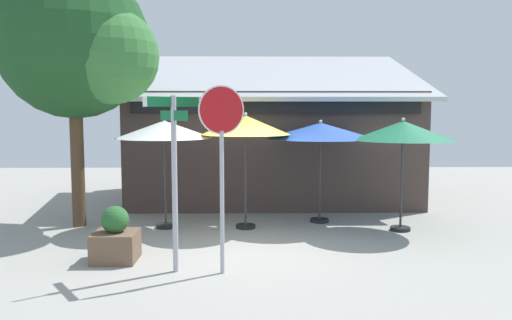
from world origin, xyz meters
TOP-DOWN VIEW (x-y plane):
  - ground_plane at (0.00, 0.00)m, footprint 28.00×28.00m
  - cafe_building at (0.78, 5.83)m, footprint 8.42×5.41m
  - street_sign_post at (-1.14, -1.39)m, footprint 0.82×0.77m
  - stop_sign at (-0.36, -1.48)m, footprint 0.72×0.34m
  - patio_umbrella_ivory_left at (-1.80, 1.79)m, footprint 2.16×2.16m
  - patio_umbrella_mustard_center at (0.01, 1.73)m, footprint 1.99×1.99m
  - patio_umbrella_royal_blue_right at (1.77, 2.33)m, footprint 2.58×2.58m
  - patio_umbrella_forest_green_far_right at (3.44, 1.44)m, footprint 2.19×2.19m
  - shade_tree at (-3.65, 1.94)m, footprint 3.66×3.38m
  - sidewalk_planter at (-2.28, -0.76)m, footprint 0.76×0.76m

SIDE VIEW (x-z plane):
  - ground_plane at x=0.00m, z-range -0.10..0.00m
  - sidewalk_planter at x=-2.28m, z-range -0.10..0.88m
  - cafe_building at x=0.78m, z-range -0.58..3.92m
  - street_sign_post at x=-1.14m, z-range 0.35..3.24m
  - stop_sign at x=-0.36m, z-range 0.61..3.66m
  - patio_umbrella_royal_blue_right at x=1.77m, z-range 0.95..3.38m
  - patio_umbrella_forest_green_far_right at x=3.44m, z-range 0.95..3.44m
  - patio_umbrella_ivory_left at x=-1.80m, z-range 0.96..3.46m
  - patio_umbrella_mustard_center at x=0.01m, z-range 1.00..3.61m
  - shade_tree at x=-3.65m, z-range 1.15..7.00m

